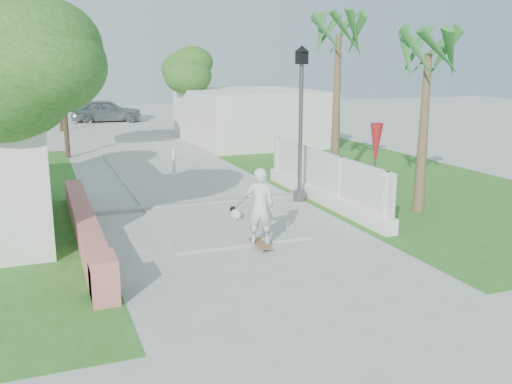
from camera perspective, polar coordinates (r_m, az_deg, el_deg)
name	(u,v)px	position (r m, az deg, el deg)	size (l,w,h in m)	color
ground	(285,278)	(10.91, 2.93, -8.61)	(90.00, 90.00, 0.00)	#B7B7B2
path_strip	(125,141)	(29.82, -12.93, 4.95)	(3.20, 36.00, 0.06)	#B7B7B2
curb	(200,204)	(16.30, -5.66, -1.16)	(6.50, 0.25, 0.10)	#999993
grass_right	(373,175)	(20.94, 11.59, 1.66)	(8.00, 20.00, 0.01)	#306620
pink_wall	(87,230)	(13.36, -16.59, -3.66)	(0.45, 8.20, 0.80)	#DC7171
lattice_fence	(323,184)	(16.51, 6.69, 0.75)	(0.35, 7.00, 1.50)	white
building_right	(250,116)	(29.22, -0.65, 7.63)	(6.00, 8.00, 2.60)	silver
street_lamp	(301,118)	(16.44, 4.50, 7.39)	(0.44, 0.44, 4.44)	#59595E
bollard	(174,162)	(20.04, -8.22, 2.98)	(0.14, 0.14, 1.09)	white
patio_umbrella	(376,145)	(16.58, 11.91, 4.62)	(0.36, 0.36, 2.30)	#59595E
tree_left_near	(14,71)	(12.24, -23.04, 11.08)	(3.60, 3.60, 5.28)	#4C3826
tree_path_left	(62,66)	(25.27, -18.83, 11.85)	(3.40, 3.40, 5.23)	#4C3826
tree_path_right	(185,71)	(30.16, -7.07, 11.88)	(3.00, 3.00, 4.79)	#4C3826
tree_path_far	(57,65)	(35.27, -19.28, 11.94)	(3.20, 3.20, 5.17)	#4C3826
palm_far	(338,45)	(18.04, 8.24, 14.34)	(1.80, 1.80, 5.30)	brown
palm_near	(428,63)	(15.70, 16.81, 12.22)	(1.80, 1.80, 4.70)	brown
skateboarder	(246,204)	(13.14, -1.01, -1.22)	(0.73, 2.83, 1.79)	#965D3C
dog	(235,213)	(14.62, -2.06, -2.15)	(0.28, 0.55, 0.37)	silver
parked_car	(106,111)	(39.73, -14.76, 7.87)	(1.85, 4.59, 1.56)	#A6AAAE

